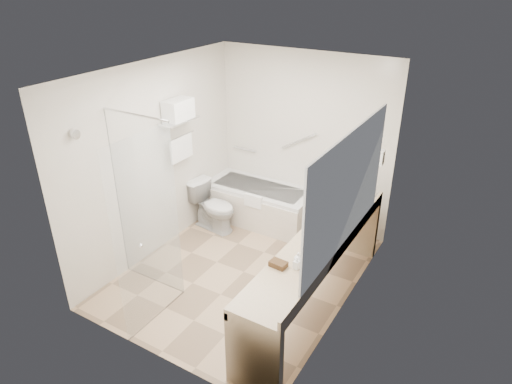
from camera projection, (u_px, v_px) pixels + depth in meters
The scene contains 25 objects.
floor at pixel (244, 272), 5.75m from camera, with size 3.20×3.20×0.00m, color tan.
ceiling at pixel (241, 72), 4.64m from camera, with size 2.60×3.20×0.10m, color silver.
wall_back at pixel (303, 141), 6.42m from camera, with size 2.60×0.10×2.50m, color beige.
wall_front at pixel (144, 250), 3.97m from camera, with size 2.60×0.10×2.50m, color beige.
wall_left at pixel (156, 160), 5.79m from camera, with size 0.10×3.20×2.50m, color beige.
wall_right at pixel (351, 211), 4.60m from camera, with size 0.10×3.20×2.50m, color beige.
bathtub at pixel (259, 204), 6.81m from camera, with size 1.60×0.73×0.59m.
grab_bar_short at pixel (245, 149), 6.96m from camera, with size 0.03×0.03×0.40m, color silver.
grab_bar_long at pixel (299, 141), 6.42m from camera, with size 0.03×0.03×0.60m, color silver.
shower_enclosure at pixel (146, 217), 4.86m from camera, with size 0.96×0.91×2.11m.
towel_shelf at pixel (179, 116), 5.77m from camera, with size 0.24×0.55×0.81m.
vanity_counter at pixel (317, 260), 4.88m from camera, with size 0.55×2.70×0.95m.
sink at pixel (335, 230), 5.10m from camera, with size 0.40×0.52×0.14m, color silver.
faucet at pixel (348, 225), 4.98m from camera, with size 0.03×0.03×0.14m, color silver.
mirror at pixel (348, 190), 4.35m from camera, with size 0.02×2.00×1.20m, color #A5A9B0.
hairdryer_unit at pixel (380, 158), 5.34m from camera, with size 0.08×0.10×0.18m, color silver.
toilet at pixel (214, 207), 6.57m from camera, with size 0.40×0.71×0.70m, color silver.
amenity_basket at pixel (278, 264), 4.41m from camera, with size 0.17×0.11×0.06m, color #452E18.
soap_bottle_a at pixel (297, 266), 4.38m from camera, with size 0.06×0.13×0.06m, color silver.
soap_bottle_b at pixel (298, 259), 4.46m from camera, with size 0.09×0.11×0.09m, color silver.
water_bottle_left at pixel (327, 213), 5.18m from camera, with size 0.07×0.07×0.21m.
water_bottle_mid at pixel (349, 196), 5.56m from camera, with size 0.06×0.06×0.20m.
water_bottle_right at pixel (340, 196), 5.60m from camera, with size 0.06×0.06×0.18m.
drinking_glass_near at pixel (330, 209), 5.36m from camera, with size 0.08×0.08×0.10m, color silver.
drinking_glass_far at pixel (354, 194), 5.71m from camera, with size 0.07×0.07×0.09m, color silver.
Camera 1 is at (2.54, -3.95, 3.48)m, focal length 32.00 mm.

